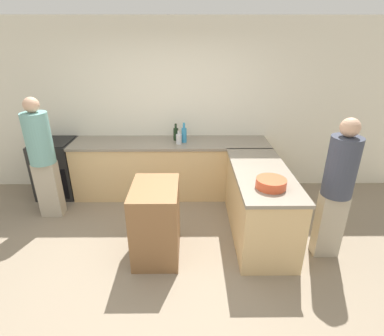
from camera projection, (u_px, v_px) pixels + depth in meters
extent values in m
plane|color=gray|center=(163.00, 266.00, 3.43)|extent=(14.00, 14.00, 0.00)
cube|color=silver|center=(171.00, 108.00, 4.83)|extent=(8.00, 0.06, 2.70)
cube|color=#D6B27A|center=(171.00, 169.00, 4.88)|extent=(3.05, 0.64, 0.86)
cube|color=gray|center=(170.00, 143.00, 4.70)|extent=(3.08, 0.67, 0.04)
cube|color=#D6B27A|center=(259.00, 204.00, 3.86)|extent=(0.66, 1.61, 0.86)
cube|color=gray|center=(262.00, 173.00, 3.68)|extent=(0.69, 1.64, 0.04)
cube|color=black|center=(58.00, 168.00, 4.86)|extent=(0.61, 0.63, 0.90)
cube|color=black|center=(51.00, 184.00, 4.63)|extent=(0.51, 0.01, 0.50)
cube|color=black|center=(52.00, 141.00, 4.68)|extent=(0.56, 0.58, 0.01)
cube|color=brown|center=(156.00, 221.00, 3.47)|extent=(0.52, 0.72, 0.90)
cylinder|color=#DB512D|center=(271.00, 183.00, 3.25)|extent=(0.33, 0.33, 0.10)
cylinder|color=#338CBF|center=(184.00, 135.00, 4.63)|extent=(0.08, 0.08, 0.22)
cylinder|color=#338CBF|center=(184.00, 126.00, 4.56)|extent=(0.04, 0.04, 0.09)
cylinder|color=silver|center=(179.00, 139.00, 4.57)|extent=(0.09, 0.09, 0.15)
cylinder|color=silver|center=(179.00, 133.00, 4.53)|extent=(0.04, 0.04, 0.06)
cylinder|color=black|center=(176.00, 134.00, 4.73)|extent=(0.08, 0.08, 0.19)
cylinder|color=black|center=(176.00, 126.00, 4.67)|extent=(0.03, 0.03, 0.07)
cube|color=#ADA38E|center=(49.00, 189.00, 4.27)|extent=(0.30, 0.18, 0.83)
cylinder|color=#6BA39E|center=(38.00, 139.00, 3.97)|extent=(0.34, 0.34, 0.70)
sphere|color=tan|center=(31.00, 105.00, 3.79)|extent=(0.20, 0.20, 0.20)
cube|color=#ADA38E|center=(329.00, 225.00, 3.49)|extent=(0.29, 0.18, 0.80)
cylinder|color=#383D4C|center=(341.00, 167.00, 3.19)|extent=(0.32, 0.32, 0.67)
sphere|color=tan|center=(350.00, 127.00, 3.01)|extent=(0.20, 0.20, 0.20)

